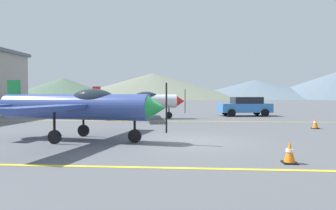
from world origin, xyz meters
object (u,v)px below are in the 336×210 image
Objects in this scene: airplane_near at (80,106)px; airplane_mid at (139,101)px; car_sedan at (245,106)px; traffic_cone_side at (290,152)px; traffic_cone_front at (315,123)px.

airplane_near is 10.61m from airplane_mid.
airplane_near is 1.78× the size of car_sedan.
car_sedan is at bearing 83.42° from traffic_cone_side.
airplane_mid reaches higher than traffic_cone_front.
airplane_mid reaches higher than car_sedan.
traffic_cone_side is (6.50, -14.00, -1.08)m from airplane_mid.
car_sedan is (8.99, 14.27, -0.52)m from airplane_near.
airplane_near reaches higher than traffic_cone_side.
traffic_cone_front is at bearing 64.10° from traffic_cone_side.
airplane_near is 13.73× the size of traffic_cone_side.
airplane_near reaches higher than car_sedan.
airplane_near is at bearing -156.01° from traffic_cone_front.
airplane_mid is 1.78× the size of car_sedan.
airplane_near is 12.05m from traffic_cone_front.
airplane_near is 13.73× the size of traffic_cone_front.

